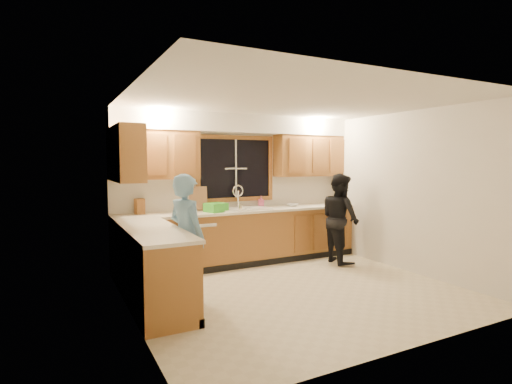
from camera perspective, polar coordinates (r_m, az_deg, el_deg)
floor at (r=5.53m, az=5.53°, el=-13.80°), size 4.20×4.20×0.00m
ceiling at (r=5.31m, az=5.74°, el=12.79°), size 4.20×4.20×0.00m
wall_back at (r=6.94m, az=-2.94°, el=0.47°), size 4.20×0.00×4.20m
wall_left at (r=4.49m, az=-17.47°, el=-1.86°), size 0.00×3.80×3.80m
wall_right at (r=6.65m, az=21.00°, el=0.02°), size 0.00×3.80×3.80m
base_cabinets_back at (r=6.77m, az=-1.86°, el=-6.53°), size 4.20×0.60×0.88m
base_cabinets_left at (r=5.04m, az=-14.53°, el=-10.51°), size 0.60×1.90×0.88m
countertop_back at (r=6.69m, az=-1.81°, el=-2.68°), size 4.20×0.63×0.04m
countertop_left at (r=4.94m, az=-14.47°, el=-5.34°), size 0.63×1.90×0.04m
upper_cabinets_left at (r=6.30m, az=-14.25°, el=5.18°), size 1.35×0.33×0.75m
upper_cabinets_right at (r=7.49m, az=7.60°, el=5.13°), size 1.35×0.33×0.75m
upper_cabinets_return at (r=5.60m, az=-17.92°, el=5.22°), size 0.33×0.90×0.75m
soffit at (r=6.79m, az=-2.36°, el=9.68°), size 4.20×0.35×0.30m
window_frame at (r=6.91m, az=-2.92°, el=3.36°), size 1.44×0.03×1.14m
sink at (r=6.71m, az=-1.88°, el=-2.96°), size 0.86×0.52×0.57m
dishwasher at (r=6.46m, az=-8.70°, el=-7.40°), size 0.60×0.56×0.82m
stove at (r=4.50m, az=-12.88°, el=-12.16°), size 0.58×0.75×0.90m
man at (r=5.00m, az=-9.88°, el=-6.46°), size 0.56×0.67×1.57m
woman at (r=6.94m, az=11.92°, el=-3.68°), size 0.66×0.80×1.52m
knife_block at (r=6.33m, az=-16.29°, el=-1.99°), size 0.15×0.14×0.24m
cutting_board at (r=6.61m, az=-8.27°, el=-0.92°), size 0.31×0.17×0.39m
dish_crate at (r=6.39m, az=-5.76°, el=-2.22°), size 0.37×0.36×0.14m
soap_bottle at (r=7.02m, az=0.72°, el=-1.36°), size 0.11×0.11×0.20m
bowl at (r=7.17m, az=5.24°, el=-1.85°), size 0.27×0.27×0.05m
can_left at (r=6.48m, az=-4.24°, el=-2.19°), size 0.09×0.09×0.12m
can_right at (r=6.49m, az=-2.21°, el=-2.24°), size 0.08×0.08×0.11m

